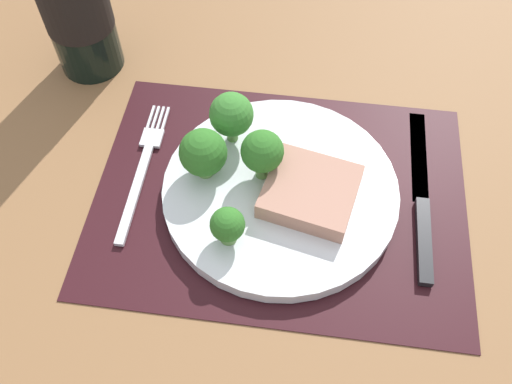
% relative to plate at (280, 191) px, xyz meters
% --- Properties ---
extents(ground_plane, '(1.40, 1.10, 0.03)m').
position_rel_plate_xyz_m(ground_plane, '(0.00, 0.00, -0.03)').
color(ground_plane, brown).
extents(placemat, '(0.40, 0.30, 0.00)m').
position_rel_plate_xyz_m(placemat, '(0.00, 0.00, -0.01)').
color(placemat, black).
rests_on(placemat, ground_plane).
extents(plate, '(0.25, 0.25, 0.02)m').
position_rel_plate_xyz_m(plate, '(0.00, 0.00, 0.00)').
color(plate, silver).
rests_on(plate, placemat).
extents(steak, '(0.11, 0.10, 0.02)m').
position_rel_plate_xyz_m(steak, '(0.03, -0.01, 0.02)').
color(steak, tan).
rests_on(steak, plate).
extents(broccoli_front_edge, '(0.04, 0.04, 0.06)m').
position_rel_plate_xyz_m(broccoli_front_edge, '(-0.02, 0.01, 0.05)').
color(broccoli_front_edge, '#5B8942').
rests_on(broccoli_front_edge, plate).
extents(broccoli_near_steak, '(0.03, 0.03, 0.04)m').
position_rel_plate_xyz_m(broccoli_near_steak, '(-0.04, -0.07, 0.03)').
color(broccoli_near_steak, '#5B8942').
rests_on(broccoli_near_steak, plate).
extents(broccoli_back_left, '(0.05, 0.05, 0.06)m').
position_rel_plate_xyz_m(broccoli_back_left, '(-0.08, 0.01, 0.04)').
color(broccoli_back_left, '#6B994C').
rests_on(broccoli_back_left, plate).
extents(broccoli_near_fork, '(0.05, 0.05, 0.06)m').
position_rel_plate_xyz_m(broccoli_near_fork, '(-0.06, 0.06, 0.05)').
color(broccoli_near_fork, '#5B8942').
rests_on(broccoli_near_fork, plate).
extents(fork, '(0.02, 0.19, 0.01)m').
position_rel_plate_xyz_m(fork, '(-0.16, 0.01, -0.01)').
color(fork, silver).
rests_on(fork, placemat).
extents(knife, '(0.02, 0.23, 0.01)m').
position_rel_plate_xyz_m(knife, '(0.15, 0.01, -0.00)').
color(knife, black).
rests_on(knife, placemat).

